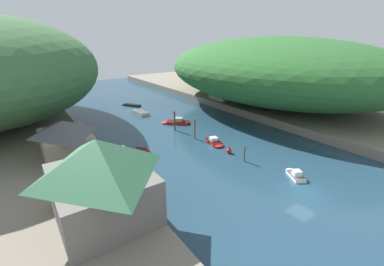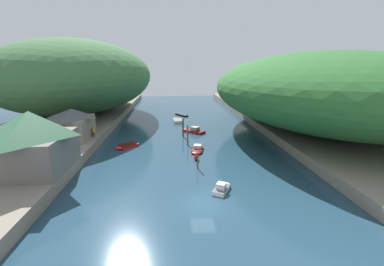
% 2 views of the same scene
% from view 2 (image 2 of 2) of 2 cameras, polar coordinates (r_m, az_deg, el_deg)
% --- Properties ---
extents(water_surface, '(130.00, 130.00, 0.00)m').
position_cam_2_polar(water_surface, '(55.47, -1.38, 0.35)').
color(water_surface, '#234256').
rests_on(water_surface, ground).
extents(left_bank, '(22.00, 120.00, 1.53)m').
position_cam_2_polar(left_bank, '(60.08, -27.88, 0.48)').
color(left_bank, gray).
rests_on(left_bank, ground).
extents(right_bank, '(22.00, 120.00, 1.53)m').
position_cam_2_polar(right_bank, '(62.80, 23.89, 1.50)').
color(right_bank, gray).
rests_on(right_bank, ground).
extents(hillside_left, '(38.64, 54.10, 18.93)m').
position_cam_2_polar(hillside_left, '(76.16, -24.29, 11.42)').
color(hillside_left, '#3D6B3D').
rests_on(hillside_left, left_bank).
extents(hillside_right, '(42.63, 59.69, 15.15)m').
position_cam_2_polar(hillside_right, '(59.64, 27.00, 8.66)').
color(hillside_right, '#2D662D').
rests_on(hillside_right, right_bank).
extents(waterfront_building, '(8.19, 9.54, 7.27)m').
position_cam_2_polar(waterfront_building, '(36.03, -31.93, -1.33)').
color(waterfront_building, slate).
rests_on(waterfront_building, left_bank).
extents(boathouse_shed, '(5.96, 8.16, 5.27)m').
position_cam_2_polar(boathouse_shed, '(48.53, -25.01, 1.96)').
color(boathouse_shed, gray).
rests_on(boathouse_shed, left_bank).
extents(right_bank_cottage, '(7.45, 5.93, 5.05)m').
position_cam_2_polar(right_bank_cottage, '(64.55, 16.95, 5.52)').
color(right_bank_cottage, '#B2A899').
rests_on(right_bank_cottage, right_bank).
extents(boat_near_quay, '(2.55, 4.33, 0.98)m').
position_cam_2_polar(boat_near_quay, '(42.78, 1.17, -3.71)').
color(boat_near_quay, red).
rests_on(boat_near_quay, water_surface).
extents(boat_white_cruiser, '(4.33, 4.15, 0.49)m').
position_cam_2_polar(boat_white_cruiser, '(46.23, -14.53, -2.84)').
color(boat_white_cruiser, red).
rests_on(boat_white_cruiser, water_surface).
extents(boat_small_dinghy, '(5.42, 5.14, 1.24)m').
position_cam_2_polar(boat_small_dinghy, '(54.92, 0.15, 0.60)').
color(boat_small_dinghy, red).
rests_on(boat_small_dinghy, water_surface).
extents(boat_navy_launch, '(2.83, 3.62, 1.03)m').
position_cam_2_polar(boat_navy_launch, '(30.37, 6.72, -11.95)').
color(boat_navy_launch, white).
rests_on(boat_navy_launch, water_surface).
extents(boat_open_rowboat, '(4.08, 5.57, 0.41)m').
position_cam_2_polar(boat_open_rowboat, '(73.46, -2.59, 4.13)').
color(boat_open_rowboat, black).
rests_on(boat_open_rowboat, water_surface).
extents(boat_yellow_tender, '(2.58, 5.41, 0.65)m').
position_cam_2_polar(boat_yellow_tender, '(65.35, -3.23, 2.87)').
color(boat_yellow_tender, silver).
rests_on(boat_yellow_tender, water_surface).
extents(mooring_post_nearest, '(0.21, 0.21, 2.35)m').
position_cam_2_polar(mooring_post_nearest, '(35.70, 1.28, -6.08)').
color(mooring_post_nearest, brown).
rests_on(mooring_post_nearest, water_surface).
extents(mooring_post_middle, '(0.28, 0.28, 3.65)m').
position_cam_2_polar(mooring_post_middle, '(45.80, -0.98, -0.44)').
color(mooring_post_middle, brown).
rests_on(mooring_post_middle, water_surface).
extents(mooring_post_fourth, '(0.31, 0.31, 3.73)m').
position_cam_2_polar(mooring_post_fourth, '(51.21, -2.00, 1.26)').
color(mooring_post_fourth, '#4C3D2D').
rests_on(mooring_post_fourth, water_surface).
extents(channel_buoy_near, '(0.79, 0.79, 1.18)m').
position_cam_2_polar(channel_buoy_near, '(38.96, 0.98, -5.37)').
color(channel_buoy_near, red).
rests_on(channel_buoy_near, water_surface).
extents(person_on_quay, '(0.30, 0.42, 1.69)m').
position_cam_2_polar(person_on_quay, '(48.65, -21.32, 0.26)').
color(person_on_quay, '#282D3D').
rests_on(person_on_quay, left_bank).
extents(person_by_boathouse, '(0.33, 0.43, 1.69)m').
position_cam_2_polar(person_by_boathouse, '(48.77, -21.03, 0.32)').
color(person_by_boathouse, '#282D3D').
rests_on(person_by_boathouse, left_bank).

